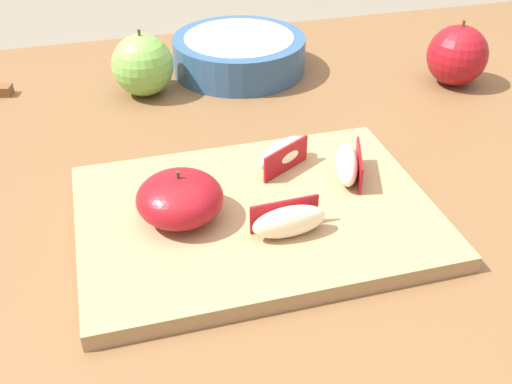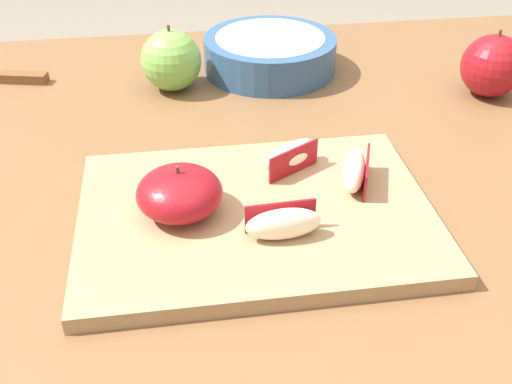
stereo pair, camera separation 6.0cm
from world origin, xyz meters
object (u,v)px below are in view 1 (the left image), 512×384
(apple_wedge_near_knife, at_px, (348,164))
(apple_wedge_middle, at_px, (289,221))
(apple_half_skin_up, at_px, (180,198))
(apple_wedge_right, at_px, (282,154))
(ceramic_fruit_bowl, at_px, (239,53))
(cutting_board, at_px, (256,215))
(whole_apple_granny_green, at_px, (143,65))
(whole_apple_red_delicious, at_px, (457,55))

(apple_wedge_near_knife, height_order, apple_wedge_middle, same)
(apple_half_skin_up, height_order, apple_wedge_right, apple_half_skin_up)
(ceramic_fruit_bowl, bearing_deg, apple_wedge_near_knife, -84.56)
(cutting_board, distance_m, apple_wedge_middle, 0.06)
(apple_half_skin_up, xyz_separation_m, whole_apple_granny_green, (0.00, 0.33, 0.00))
(apple_wedge_near_knife, relative_size, whole_apple_granny_green, 0.81)
(apple_wedge_middle, distance_m, whole_apple_red_delicious, 0.46)
(apple_wedge_middle, height_order, whole_apple_red_delicious, whole_apple_red_delicious)
(apple_wedge_middle, height_order, apple_wedge_right, same)
(apple_wedge_right, xyz_separation_m, whole_apple_granny_green, (-0.12, 0.26, 0.01))
(apple_wedge_right, distance_m, whole_apple_granny_green, 0.29)
(ceramic_fruit_bowl, bearing_deg, cutting_board, -101.64)
(apple_half_skin_up, relative_size, apple_wedge_right, 1.15)
(apple_wedge_middle, relative_size, apple_wedge_right, 0.99)
(apple_wedge_middle, relative_size, whole_apple_granny_green, 0.78)
(whole_apple_granny_green, bearing_deg, apple_wedge_middle, -76.63)
(apple_wedge_right, height_order, whole_apple_granny_green, whole_apple_granny_green)
(whole_apple_red_delicious, bearing_deg, apple_wedge_middle, -139.88)
(cutting_board, xyz_separation_m, whole_apple_red_delicious, (0.37, 0.25, 0.03))
(apple_wedge_middle, distance_m, whole_apple_granny_green, 0.39)
(cutting_board, xyz_separation_m, apple_wedge_near_knife, (0.11, 0.03, 0.02))
(cutting_board, relative_size, apple_half_skin_up, 4.17)
(apple_wedge_middle, relative_size, whole_apple_red_delicious, 0.77)
(cutting_board, bearing_deg, apple_wedge_middle, -69.08)
(whole_apple_granny_green, bearing_deg, apple_wedge_right, -65.38)
(apple_wedge_right, bearing_deg, apple_half_skin_up, -152.63)
(apple_half_skin_up, bearing_deg, whole_apple_red_delicious, 28.58)
(apple_wedge_near_knife, distance_m, apple_wedge_right, 0.07)
(whole_apple_red_delicious, xyz_separation_m, ceramic_fruit_bowl, (-0.29, 0.13, -0.01))
(apple_wedge_near_knife, bearing_deg, cutting_board, -164.94)
(cutting_board, height_order, apple_wedge_middle, apple_wedge_middle)
(apple_half_skin_up, distance_m, apple_wedge_middle, 0.11)
(cutting_board, bearing_deg, whole_apple_granny_green, 102.23)
(whole_apple_granny_green, relative_size, ceramic_fruit_bowl, 0.47)
(apple_wedge_right, distance_m, whole_apple_red_delicious, 0.36)
(whole_apple_granny_green, distance_m, ceramic_fruit_bowl, 0.16)
(cutting_board, bearing_deg, apple_wedge_right, 54.77)
(cutting_board, relative_size, apple_wedge_near_knife, 4.67)
(apple_half_skin_up, xyz_separation_m, apple_wedge_near_knife, (0.18, 0.02, -0.01))
(cutting_board, height_order, apple_wedge_near_knife, apple_wedge_near_knife)
(apple_wedge_near_knife, distance_m, apple_wedge_middle, 0.12)
(apple_wedge_right, height_order, whole_apple_red_delicious, whole_apple_red_delicious)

